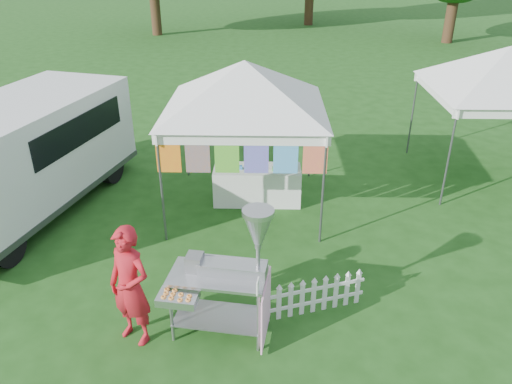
{
  "coord_description": "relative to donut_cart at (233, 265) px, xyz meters",
  "views": [
    {
      "loc": [
        0.43,
        -5.73,
        4.99
      ],
      "look_at": [
        0.25,
        1.9,
        1.1
      ],
      "focal_mm": 35.0,
      "sensor_mm": 36.0,
      "label": 1
    }
  ],
  "objects": [
    {
      "name": "display_table",
      "position": [
        0.24,
        4.0,
        -0.79
      ],
      "size": [
        1.8,
        0.7,
        0.76
      ],
      "primitive_type": "cube",
      "color": "white",
      "rests_on": "ground"
    },
    {
      "name": "canopy_right",
      "position": [
        5.5,
        5.36,
        1.82
      ],
      "size": [
        4.24,
        4.24,
        3.45
      ],
      "color": "#59595E",
      "rests_on": "ground"
    },
    {
      "name": "ground",
      "position": [
        0.0,
        0.36,
        -1.17
      ],
      "size": [
        120.0,
        120.0,
        0.0
      ],
      "primitive_type": "plane",
      "color": "#1B4814",
      "rests_on": "ground"
    },
    {
      "name": "donut_cart",
      "position": [
        0.0,
        0.0,
        0.0
      ],
      "size": [
        1.53,
        0.95,
        1.99
      ],
      "rotation": [
        0.0,
        0.0,
        -0.14
      ],
      "color": "gray",
      "rests_on": "ground"
    },
    {
      "name": "vendor",
      "position": [
        -1.36,
        -0.11,
        -0.29
      ],
      "size": [
        0.77,
        0.67,
        1.76
      ],
      "primitive_type": "imported",
      "rotation": [
        0.0,
        0.0,
        -0.48
      ],
      "color": "#B31621",
      "rests_on": "ground"
    },
    {
      "name": "cargo_van",
      "position": [
        -4.38,
        3.59,
        0.02
      ],
      "size": [
        3.4,
        5.69,
        2.21
      ],
      "rotation": [
        0.0,
        0.0,
        -0.25
      ],
      "color": "silver",
      "rests_on": "ground"
    },
    {
      "name": "picket_fence",
      "position": [
        1.14,
        0.49,
        -0.89
      ],
      "size": [
        1.55,
        0.53,
        0.56
      ],
      "rotation": [
        0.0,
        0.0,
        0.32
      ],
      "color": "silver",
      "rests_on": "ground"
    },
    {
      "name": "canopy_main",
      "position": [
        0.0,
        3.85,
        1.81
      ],
      "size": [
        4.24,
        4.24,
        3.45
      ],
      "color": "#59595E",
      "rests_on": "ground"
    }
  ]
}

